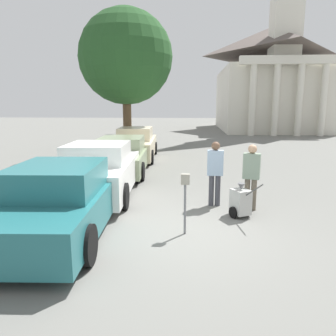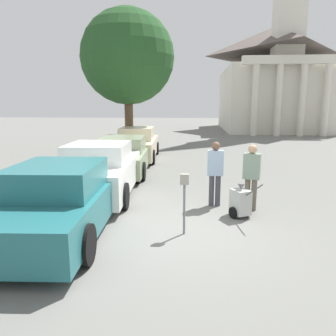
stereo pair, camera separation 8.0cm
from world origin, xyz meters
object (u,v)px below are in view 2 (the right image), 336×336
(parked_car_cream, at_px, (138,145))
(person_supervisor, at_px, (252,173))
(parking_meter, at_px, (184,192))
(church, at_px, (273,71))
(parked_car_teal, at_px, (61,200))
(equipment_cart, at_px, (241,202))
(person_worker, at_px, (215,170))
(parked_car_white, at_px, (100,171))
(parked_car_sage, at_px, (124,156))

(parked_car_cream, bearing_deg, person_supervisor, -64.24)
(parking_meter, bearing_deg, church, 74.28)
(parked_car_teal, bearing_deg, parking_meter, -1.32)
(parking_meter, height_order, equipment_cart, parking_meter)
(person_worker, distance_m, equipment_cart, 1.21)
(parked_car_teal, xyz_separation_m, parked_car_white, (-0.00, 2.95, 0.04))
(parked_car_sage, relative_size, parked_car_cream, 1.00)
(parked_car_teal, distance_m, person_supervisor, 4.65)
(parked_car_white, bearing_deg, parked_car_cream, 87.11)
(parked_car_white, height_order, parked_car_cream, same)
(person_worker, bearing_deg, person_supervisor, 163.82)
(church, bearing_deg, person_worker, -105.36)
(parked_car_cream, height_order, parking_meter, parked_car_cream)
(parked_car_sage, xyz_separation_m, parked_car_cream, (-0.00, 3.30, 0.06))
(parked_car_white, distance_m, parked_car_sage, 3.38)
(parked_car_sage, distance_m, parking_meter, 6.79)
(equipment_cart, bearing_deg, parked_car_teal, 169.08)
(parked_car_sage, distance_m, person_worker, 5.41)
(equipment_cart, bearing_deg, parked_car_sage, 99.46)
(parked_car_teal, bearing_deg, parked_car_cream, 87.11)
(parked_car_sage, xyz_separation_m, person_supervisor, (4.27, -4.52, 0.31))
(parked_car_white, xyz_separation_m, person_supervisor, (4.27, -1.14, 0.24))
(parked_car_cream, relative_size, equipment_cart, 5.07)
(parked_car_teal, relative_size, parked_car_cream, 0.98)
(equipment_cart, bearing_deg, church, 47.99)
(parked_car_white, bearing_deg, church, 64.84)
(church, bearing_deg, parking_meter, -105.72)
(parked_car_cream, relative_size, parking_meter, 3.89)
(parked_car_white, relative_size, parked_car_cream, 0.93)
(parked_car_white, bearing_deg, equipment_cart, -26.58)
(parked_car_white, distance_m, parked_car_cream, 6.68)
(parked_car_cream, distance_m, person_worker, 8.25)
(person_worker, distance_m, church, 29.01)
(parked_car_sage, height_order, parking_meter, parked_car_sage)
(parked_car_cream, xyz_separation_m, person_supervisor, (4.27, -7.82, 0.25))
(parked_car_white, xyz_separation_m, equipment_cart, (3.94, -1.73, -0.35))
(church, bearing_deg, parked_car_white, -112.28)
(parked_car_white, relative_size, equipment_cart, 4.71)
(person_supervisor, distance_m, equipment_cart, 0.89)
(parked_car_sage, bearing_deg, person_supervisor, -49.51)
(parked_car_sage, distance_m, church, 26.32)
(church, bearing_deg, parked_car_sage, -115.13)
(church, bearing_deg, equipment_cart, -103.83)
(parked_car_cream, height_order, equipment_cart, parked_car_cream)
(parked_car_teal, height_order, person_worker, person_worker)
(parked_car_teal, distance_m, parked_car_sage, 6.33)
(parked_car_cream, height_order, person_worker, person_worker)
(parked_car_white, relative_size, church, 0.18)
(parked_car_cream, bearing_deg, parking_meter, -77.61)
(equipment_cart, height_order, church, church)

